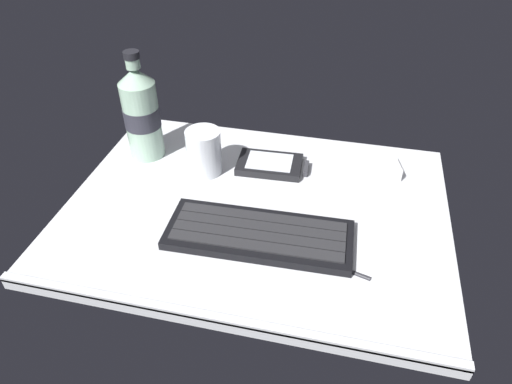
# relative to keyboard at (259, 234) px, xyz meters

# --- Properties ---
(ground_plane) EXTENTS (0.64, 0.48, 0.03)m
(ground_plane) POSITION_rel_keyboard_xyz_m (-0.02, 0.07, -0.02)
(ground_plane) COLOR silver
(keyboard) EXTENTS (0.29, 0.12, 0.02)m
(keyboard) POSITION_rel_keyboard_xyz_m (0.00, 0.00, 0.00)
(keyboard) COLOR black
(keyboard) RESTS_ON ground_plane
(handheld_device) EXTENTS (0.13, 0.08, 0.02)m
(handheld_device) POSITION_rel_keyboard_xyz_m (-0.02, 0.19, -0.00)
(handheld_device) COLOR black
(handheld_device) RESTS_ON ground_plane
(juice_cup) EXTENTS (0.06, 0.06, 0.09)m
(juice_cup) POSITION_rel_keyboard_xyz_m (-0.14, 0.15, 0.03)
(juice_cup) COLOR silver
(juice_cup) RESTS_ON ground_plane
(water_bottle) EXTENTS (0.07, 0.07, 0.21)m
(water_bottle) POSITION_rel_keyboard_xyz_m (-0.26, 0.18, 0.08)
(water_bottle) COLOR #9EC1A8
(water_bottle) RESTS_ON ground_plane
(charger_block) EXTENTS (0.08, 0.07, 0.02)m
(charger_block) POSITION_rel_keyboard_xyz_m (0.18, 0.22, 0.00)
(charger_block) COLOR white
(charger_block) RESTS_ON ground_plane
(stylus_pen) EXTENTS (0.09, 0.03, 0.01)m
(stylus_pen) POSITION_rel_keyboard_xyz_m (0.13, -0.03, -0.00)
(stylus_pen) COLOR #26262B
(stylus_pen) RESTS_ON ground_plane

